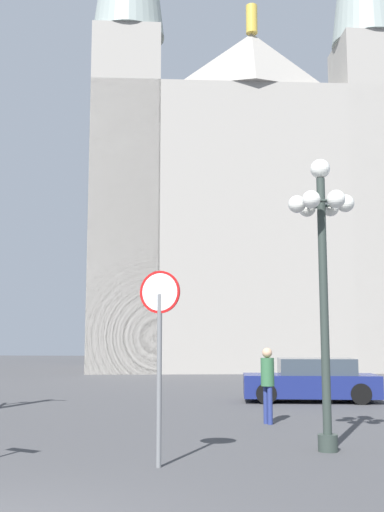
% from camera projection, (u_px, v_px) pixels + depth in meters
% --- Properties ---
extents(cathedral, '(20.51, 13.01, 39.92)m').
position_uv_depth(cathedral, '(246.00, 180.00, 39.52)').
color(cathedral, gray).
rests_on(cathedral, ground).
extents(stop_sign, '(0.69, 0.21, 3.13)m').
position_uv_depth(stop_sign, '(160.00, 331.00, 9.96)').
color(stop_sign, slate).
rests_on(stop_sign, ground).
extents(street_lamp, '(1.24, 1.12, 5.43)m').
position_uv_depth(street_lamp, '(322.00, 249.00, 11.50)').
color(street_lamp, '#2D3833').
rests_on(street_lamp, ground).
extents(parked_car_near_navy, '(4.27, 1.86, 1.36)m').
position_uv_depth(parked_car_near_navy, '(311.00, 381.00, 19.57)').
color(parked_car_near_navy, navy).
rests_on(parked_car_near_navy, ground).
extents(pedestrian_walking, '(0.32, 0.32, 1.79)m').
position_uv_depth(pedestrian_walking, '(268.00, 377.00, 14.61)').
color(pedestrian_walking, navy).
rests_on(pedestrian_walking, ground).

